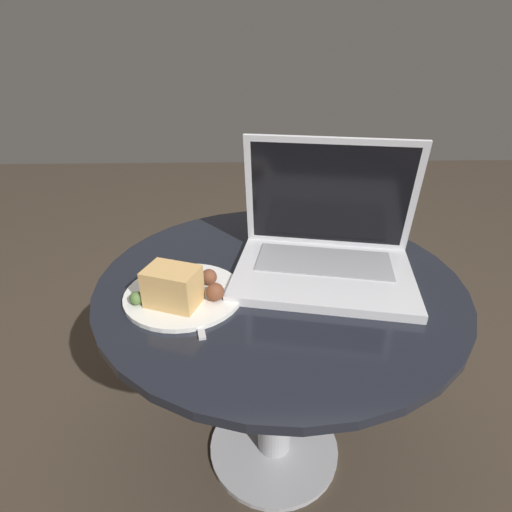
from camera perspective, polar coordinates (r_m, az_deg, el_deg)
The scene contains 7 objects.
ground_plane at distance 1.22m, azimuth 2.55°, elevation -25.67°, with size 6.00×6.00×0.00m, color #382D23.
table at distance 0.92m, azimuth 3.10°, elevation -10.17°, with size 0.75×0.75×0.55m.
napkin at distance 0.81m, azimuth -10.36°, elevation -4.47°, with size 0.19×0.17×0.00m.
laptop at distance 0.85m, azimuth 9.85°, elevation 1.30°, with size 0.41×0.33×0.27m.
beer_glass at distance 1.02m, azimuth 2.66°, elevation 9.17°, with size 0.07×0.07×0.20m.
snack_plate at distance 0.76m, azimuth -10.78°, elevation -4.72°, with size 0.23×0.23×0.08m.
fork at distance 0.76m, azimuth -8.63°, elevation -6.39°, with size 0.06×0.19×0.00m.
Camera 1 is at (-0.07, -0.72, 0.98)m, focal length 28.00 mm.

